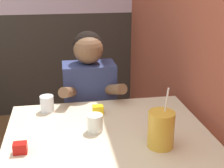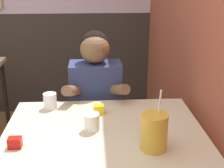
# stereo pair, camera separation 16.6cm
# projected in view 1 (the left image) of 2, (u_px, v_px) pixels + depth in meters

# --- Properties ---
(main_table) EXTENTS (1.01, 0.78, 0.76)m
(main_table) POSITION_uv_depth(u_px,v_px,m) (108.00, 143.00, 1.59)
(main_table) COLOR beige
(main_table) RESTS_ON ground_plane
(person_seated) EXTENTS (0.42, 0.40, 1.16)m
(person_seated) POSITION_uv_depth(u_px,v_px,m) (90.00, 113.00, 2.13)
(person_seated) COLOR navy
(person_seated) RESTS_ON ground_plane
(cocktail_pitcher) EXTENTS (0.12, 0.12, 0.29)m
(cocktail_pitcher) POSITION_uv_depth(u_px,v_px,m) (161.00, 129.00, 1.41)
(cocktail_pitcher) COLOR gold
(cocktail_pitcher) RESTS_ON main_table
(glass_near_pitcher) EXTENTS (0.08, 0.08, 0.09)m
(glass_near_pitcher) POSITION_uv_depth(u_px,v_px,m) (47.00, 104.00, 1.78)
(glass_near_pitcher) COLOR silver
(glass_near_pitcher) RESTS_ON main_table
(glass_center) EXTENTS (0.08, 0.08, 0.09)m
(glass_center) POSITION_uv_depth(u_px,v_px,m) (95.00, 123.00, 1.56)
(glass_center) COLOR silver
(glass_center) RESTS_ON main_table
(condiment_ketchup) EXTENTS (0.06, 0.04, 0.05)m
(condiment_ketchup) POSITION_uv_depth(u_px,v_px,m) (20.00, 148.00, 1.37)
(condiment_ketchup) COLOR #B7140F
(condiment_ketchup) RESTS_ON main_table
(condiment_mustard) EXTENTS (0.06, 0.04, 0.05)m
(condiment_mustard) POSITION_uv_depth(u_px,v_px,m) (98.00, 110.00, 1.75)
(condiment_mustard) COLOR yellow
(condiment_mustard) RESTS_ON main_table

